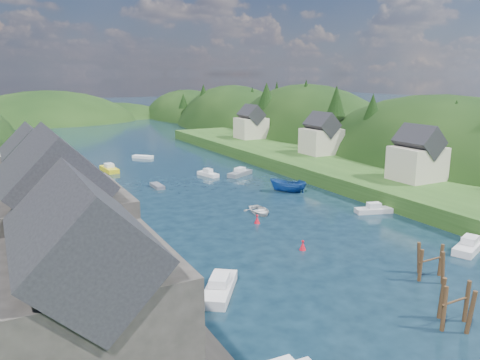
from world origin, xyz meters
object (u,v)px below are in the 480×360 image
piling_cluster_near (455,308)px  channel_buoy_near (303,246)px  channel_buoy_far (257,219)px  piling_cluster_far (431,265)px

piling_cluster_near → channel_buoy_near: size_ratio=3.57×
piling_cluster_near → channel_buoy_far: piling_cluster_near is taller
piling_cluster_near → channel_buoy_far: bearing=91.4°
channel_buoy_far → channel_buoy_near: bearing=-91.6°
channel_buoy_near → piling_cluster_far: bearing=-61.2°
piling_cluster_near → piling_cluster_far: piling_cluster_near is taller
piling_cluster_near → channel_buoy_near: piling_cluster_near is taller
channel_buoy_far → piling_cluster_far: bearing=-74.6°
channel_buoy_near → channel_buoy_far: (0.27, 10.06, 0.00)m
piling_cluster_far → channel_buoy_far: piling_cluster_far is taller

